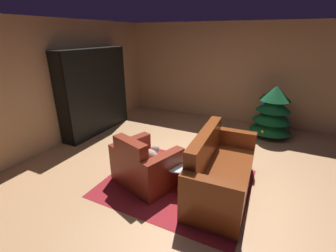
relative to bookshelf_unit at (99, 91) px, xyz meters
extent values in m
plane|color=tan|center=(2.89, -1.16, -0.99)|extent=(8.03, 8.03, 0.00)
cube|color=tan|center=(2.89, 2.22, 0.32)|extent=(6.39, 0.06, 2.63)
cube|color=tan|center=(-0.27, -1.16, 0.32)|extent=(0.06, 6.81, 2.63)
cube|color=maroon|center=(2.73, -1.35, -0.99)|extent=(2.30, 1.94, 0.01)
cube|color=black|center=(0.16, -0.12, 0.02)|extent=(0.03, 1.96, 2.01)
cube|color=black|center=(-0.02, 0.85, 0.02)|extent=(0.40, 0.03, 2.01)
cube|color=black|center=(-0.02, -1.09, 0.02)|extent=(0.40, 0.03, 2.01)
cube|color=black|center=(-0.02, -0.12, -0.98)|extent=(0.37, 1.91, 0.03)
cube|color=black|center=(-0.02, -0.12, -0.58)|extent=(0.37, 1.91, 0.03)
cube|color=black|center=(-0.02, -0.12, -0.18)|extent=(0.37, 1.91, 0.02)
cube|color=black|center=(-0.02, -0.12, 0.21)|extent=(0.37, 1.91, 0.02)
cube|color=black|center=(-0.02, -0.12, 0.61)|extent=(0.37, 1.91, 0.02)
cube|color=black|center=(-0.02, -0.12, 1.01)|extent=(0.37, 1.91, 0.02)
cube|color=black|center=(-0.18, -0.12, 0.15)|extent=(0.05, 1.02, 0.64)
cube|color=black|center=(-0.15, -0.12, 0.15)|extent=(0.03, 1.05, 0.67)
cube|color=#2B7F4A|center=(-0.10, 0.81, -0.85)|extent=(0.21, 0.03, 0.23)
cube|color=#31723E|center=(-0.08, 0.77, -0.85)|extent=(0.26, 0.03, 0.23)
cube|color=orange|center=(-0.07, 0.72, -0.85)|extent=(0.27, 0.05, 0.22)
cube|color=purple|center=(-0.07, 0.67, -0.82)|extent=(0.28, 0.03, 0.29)
cube|color=gold|center=(-0.09, 0.63, -0.83)|extent=(0.25, 0.04, 0.26)
cube|color=#89478E|center=(-0.08, 0.59, -0.81)|extent=(0.27, 0.03, 0.32)
cube|color=gold|center=(-0.09, 0.54, -0.86)|extent=(0.24, 0.05, 0.22)
cube|color=#B6381C|center=(-0.06, 0.50, -0.85)|extent=(0.29, 0.04, 0.23)
cube|color=#116A99|center=(-0.12, 0.79, -0.43)|extent=(0.18, 0.04, 0.27)
cube|color=#3C7849|center=(-0.10, 0.74, -0.42)|extent=(0.22, 0.05, 0.30)
cube|color=gold|center=(-0.06, 0.70, -0.45)|extent=(0.29, 0.04, 0.24)
cube|color=#0D6685|center=(-0.09, 0.66, -0.41)|extent=(0.24, 0.03, 0.32)
cube|color=gold|center=(-0.09, 0.61, -0.43)|extent=(0.24, 0.03, 0.28)
cube|color=orange|center=(-0.07, 0.57, -0.41)|extent=(0.29, 0.04, 0.31)
cube|color=red|center=(-0.11, 0.53, -0.41)|extent=(0.20, 0.03, 0.31)
cube|color=orange|center=(-0.11, 0.79, 0.78)|extent=(0.21, 0.04, 0.30)
cube|color=#196494|center=(-0.12, 0.74, 0.77)|extent=(0.18, 0.03, 0.29)
cube|color=teal|center=(-0.10, 0.70, 0.77)|extent=(0.23, 0.04, 0.30)
cube|color=#2A8432|center=(-0.06, 0.65, 0.74)|extent=(0.30, 0.03, 0.22)
cube|color=#1F5587|center=(-0.08, 0.61, 0.78)|extent=(0.26, 0.04, 0.31)
cube|color=#2A7A45|center=(-0.11, 0.57, 0.73)|extent=(0.21, 0.04, 0.21)
cube|color=#347B38|center=(-0.07, 0.53, 0.79)|extent=(0.29, 0.03, 0.33)
cube|color=maroon|center=(2.26, -1.51, -0.79)|extent=(0.85, 0.93, 0.39)
cube|color=maroon|center=(2.17, -1.80, -0.36)|extent=(0.66, 0.36, 0.47)
cube|color=maroon|center=(2.64, -1.64, -0.66)|extent=(0.40, 0.78, 0.65)
cube|color=maroon|center=(1.88, -1.38, -0.66)|extent=(0.40, 0.78, 0.65)
ellipsoid|color=gray|center=(2.31, -1.45, -0.51)|extent=(0.32, 0.26, 0.18)
sphere|color=gray|center=(2.33, -1.32, -0.46)|extent=(0.13, 0.13, 0.13)
cube|color=maroon|center=(3.45, -1.23, -0.77)|extent=(0.85, 1.52, 0.43)
cube|color=maroon|center=(3.14, -1.24, -0.29)|extent=(0.24, 1.49, 0.54)
cube|color=maroon|center=(3.48, -2.05, -0.62)|extent=(0.79, 0.19, 0.73)
cube|color=maroon|center=(3.41, -0.40, -0.62)|extent=(0.79, 0.19, 0.73)
cylinder|color=black|center=(2.97, -1.26, -0.80)|extent=(0.04, 0.04, 0.39)
cylinder|color=black|center=(2.68, -1.10, -0.80)|extent=(0.04, 0.04, 0.39)
cylinder|color=black|center=(2.66, -1.44, -0.80)|extent=(0.04, 0.04, 0.39)
cylinder|color=silver|center=(2.77, -1.27, -0.59)|extent=(0.73, 0.73, 0.02)
cube|color=#B63C1B|center=(2.73, -1.30, -0.57)|extent=(0.21, 0.14, 0.02)
cube|color=#DEC556|center=(2.73, -1.29, -0.55)|extent=(0.15, 0.14, 0.02)
cube|color=tan|center=(2.73, -1.30, -0.53)|extent=(0.16, 0.13, 0.02)
cube|color=tan|center=(2.74, -1.29, -0.51)|extent=(0.17, 0.18, 0.03)
cube|color=#354E90|center=(2.72, -1.29, -0.48)|extent=(0.21, 0.19, 0.03)
cube|color=gray|center=(2.73, -1.30, -0.46)|extent=(0.20, 0.15, 0.02)
cylinder|color=navy|center=(2.96, -1.20, -0.48)|extent=(0.08, 0.08, 0.20)
cylinder|color=navy|center=(2.96, -1.20, -0.34)|extent=(0.03, 0.03, 0.07)
cylinder|color=brown|center=(3.95, 1.41, -0.92)|extent=(0.08, 0.08, 0.15)
cone|color=#13572B|center=(3.95, 1.41, -0.68)|extent=(0.96, 0.96, 0.33)
cone|color=#13572B|center=(3.95, 1.41, -0.43)|extent=(0.87, 0.87, 0.33)
cone|color=#13572B|center=(3.95, 1.41, -0.18)|extent=(0.78, 0.78, 0.33)
cone|color=#13572B|center=(3.95, 1.41, 0.07)|extent=(0.68, 0.68, 0.33)
sphere|color=blue|center=(4.30, 1.38, -0.38)|extent=(0.06, 0.06, 0.06)
sphere|color=yellow|center=(3.87, 1.67, 0.07)|extent=(0.05, 0.05, 0.05)
sphere|color=yellow|center=(3.82, 1.04, -0.76)|extent=(0.07, 0.07, 0.07)
sphere|color=blue|center=(3.73, 1.18, -0.12)|extent=(0.08, 0.08, 0.08)
sphere|color=red|center=(3.69, 1.49, -0.01)|extent=(0.05, 0.05, 0.05)
sphere|color=red|center=(3.64, 1.44, -0.12)|extent=(0.06, 0.06, 0.06)
camera|label=1|loc=(4.05, -4.35, 1.34)|focal=25.05mm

